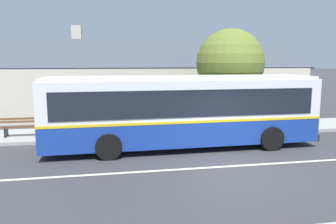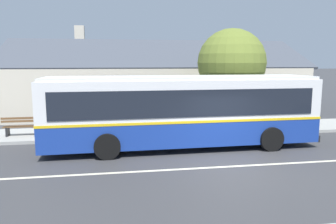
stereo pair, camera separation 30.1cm
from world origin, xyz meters
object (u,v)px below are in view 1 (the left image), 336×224
bench_by_building (22,128)px  bus_stop_sign (281,101)px  transit_bus (182,109)px  street_tree_primary (229,65)px

bench_by_building → bus_stop_sign: (12.88, -0.66, 1.06)m
bench_by_building → bus_stop_sign: bearing=-2.9°
transit_bus → bus_stop_sign: bearing=20.0°
bench_by_building → street_tree_primary: street_tree_primary is taller
transit_bus → bus_stop_sign: transit_bus is taller
street_tree_primary → bus_stop_sign: 3.45m
transit_bus → street_tree_primary: bearing=48.4°
bench_by_building → street_tree_primary: size_ratio=0.33×
bench_by_building → street_tree_primary: 11.25m
transit_bus → bench_by_building: transit_bus is taller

